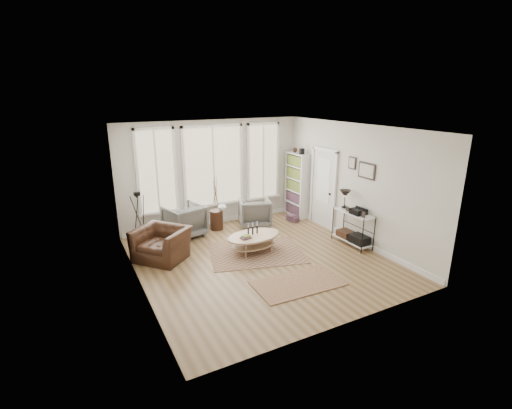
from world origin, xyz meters
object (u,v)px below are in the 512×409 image
low_shelf (353,225)px  armchair_left (184,221)px  coffee_table (254,239)px  armchair_right (255,212)px  side_table (216,204)px  accent_chair (162,244)px  bookcase (297,185)px

low_shelf → armchair_left: size_ratio=1.42×
coffee_table → armchair_right: (0.85, 1.57, 0.06)m
low_shelf → side_table: 3.59m
coffee_table → armchair_right: 1.79m
armchair_left → accent_chair: armchair_left is taller
coffee_table → accent_chair: 2.08m
bookcase → low_shelf: 2.56m
bookcase → coffee_table: size_ratio=1.48×
armchair_right → armchair_left: bearing=14.4°
bookcase → side_table: (-2.58, 0.02, -0.24)m
bookcase → coffee_table: (-2.38, -1.77, -0.63)m
armchair_left → side_table: (0.92, 0.08, 0.30)m
low_shelf → armchair_left: bearing=144.3°
bookcase → armchair_left: bearing=-179.2°
accent_chair → coffee_table: bearing=31.3°
bookcase → side_table: bookcase is taller
coffee_table → armchair_right: bearing=61.6°
bookcase → coffee_table: bearing=-143.3°
coffee_table → armchair_left: (-1.12, 1.72, 0.10)m
low_shelf → accent_chair: low_shelf is taller
bookcase → side_table: bearing=179.4°
armchair_left → armchair_right: size_ratio=1.08×
accent_chair → armchair_left: bearing=100.3°
armchair_right → low_shelf: bearing=141.0°
armchair_left → side_table: size_ratio=0.62×
coffee_table → side_table: (-0.20, 1.79, 0.39)m
bookcase → accent_chair: 4.55m
side_table → armchair_right: bearing=-11.9°
armchair_left → armchair_right: bearing=161.0°
armchair_right → accent_chair: size_ratio=0.78×
accent_chair → low_shelf: bearing=31.1°
bookcase → armchair_right: (-1.53, -0.20, -0.57)m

